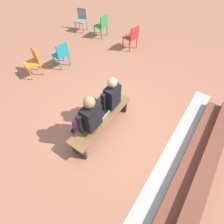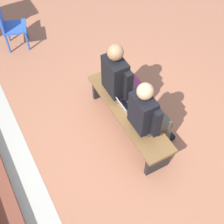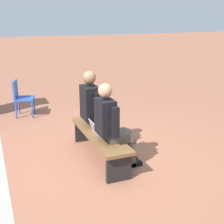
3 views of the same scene
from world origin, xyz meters
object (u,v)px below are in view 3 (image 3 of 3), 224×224
object	(u,v)px
person_adult	(96,109)
laptop	(98,129)
bench	(99,138)
person_student	(112,124)
plastic_chair_far_right	(21,96)

from	to	relation	value
person_adult	laptop	xyz separation A→B (m)	(-0.32, 0.08, -0.24)
bench	person_student	xyz separation A→B (m)	(-0.38, -0.07, 0.36)
person_student	plastic_chair_far_right	distance (m)	3.31
laptop	person_student	bearing A→B (deg)	-168.74
person_student	plastic_chair_far_right	xyz separation A→B (m)	(3.15, 0.98, -0.23)
person_adult	plastic_chair_far_right	xyz separation A→B (m)	(2.43, 0.98, -0.26)
bench	person_adult	size ratio (longest dim) A/B	1.28
bench	person_student	distance (m)	0.53
person_adult	plastic_chair_far_right	size ratio (longest dim) A/B	1.67
plastic_chair_far_right	person_adult	bearing A→B (deg)	-157.99
bench	person_student	size ratio (longest dim) A/B	1.34
bench	plastic_chair_far_right	distance (m)	2.91
person_adult	plastic_chair_far_right	world-z (taller)	person_adult
laptop	plastic_chair_far_right	size ratio (longest dim) A/B	0.38
person_student	laptop	world-z (taller)	person_student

